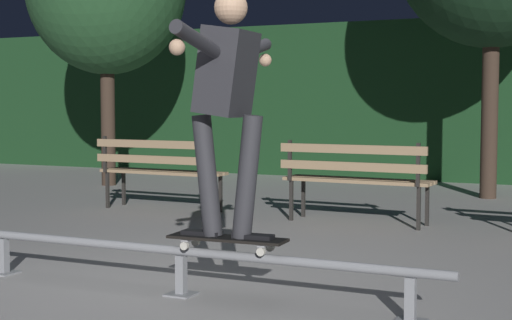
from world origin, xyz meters
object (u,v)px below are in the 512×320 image
object	(u,v)px
skateboarder	(227,92)
park_bench_leftmost	(159,166)
grind_rail	(181,258)
park_bench_left_center	(355,174)
skateboard	(227,239)

from	to	relation	value
skateboarder	park_bench_leftmost	world-z (taller)	skateboarder
grind_rail	park_bench_left_center	world-z (taller)	park_bench_left_center
park_bench_leftmost	skateboarder	bearing A→B (deg)	-51.94
grind_rail	park_bench_leftmost	size ratio (longest dim) A/B	2.23
skateboarder	park_bench_left_center	xyz separation A→B (m)	(-0.24, 3.41, -0.80)
skateboard	skateboarder	distance (m)	0.94
park_bench_left_center	skateboarder	bearing A→B (deg)	-85.89
grind_rail	park_bench_leftmost	distance (m)	4.14
grind_rail	skateboarder	distance (m)	1.14
skateboarder	park_bench_leftmost	xyz separation A→B (m)	(-2.67, 3.41, -0.80)
park_bench_left_center	skateboard	bearing A→B (deg)	-85.94
grind_rail	skateboard	size ratio (longest dim) A/B	4.57
grind_rail	skateboard	distance (m)	0.37
grind_rail	skateboard	xyz separation A→B (m)	(0.34, 0.00, 0.15)
park_bench_leftmost	park_bench_left_center	xyz separation A→B (m)	(2.42, 0.00, 0.00)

